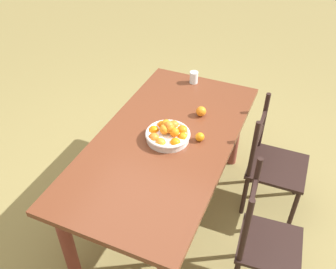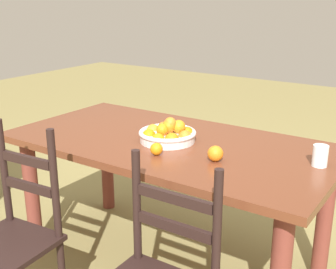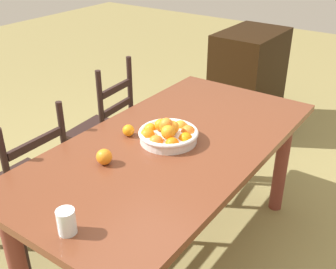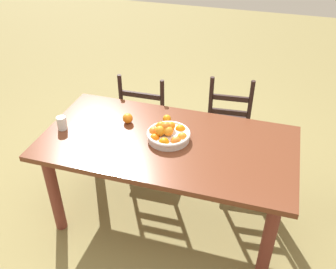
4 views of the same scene
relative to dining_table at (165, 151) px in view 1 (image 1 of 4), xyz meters
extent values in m
plane|color=olive|center=(0.00, 0.00, -0.66)|extent=(12.00, 12.00, 0.00)
cube|color=brown|center=(0.00, 0.00, 0.10)|extent=(1.82, 0.93, 0.04)
cylinder|color=brown|center=(-0.79, -0.35, -0.29)|extent=(0.09, 0.09, 0.74)
cylinder|color=brown|center=(0.79, -0.35, -0.29)|extent=(0.09, 0.09, 0.74)
cylinder|color=brown|center=(-0.79, 0.35, -0.29)|extent=(0.09, 0.09, 0.74)
cube|color=black|center=(0.33, 0.86, -0.22)|extent=(0.42, 0.42, 0.03)
cylinder|color=black|center=(0.15, 1.01, -0.45)|extent=(0.04, 0.04, 0.43)
cylinder|color=black|center=(0.18, 0.68, -0.45)|extent=(0.04, 0.04, 0.43)
cylinder|color=black|center=(0.51, 0.71, 0.06)|extent=(0.04, 0.04, 0.53)
cylinder|color=black|center=(0.18, 0.68, 0.06)|extent=(0.04, 0.04, 0.53)
cube|color=black|center=(0.34, 0.70, 0.01)|extent=(0.29, 0.05, 0.04)
cube|color=black|center=(0.34, 0.70, 0.15)|extent=(0.29, 0.05, 0.04)
cube|color=black|center=(-0.42, 0.78, -0.24)|extent=(0.45, 0.45, 0.03)
cylinder|color=black|center=(-0.23, 0.97, -0.45)|extent=(0.04, 0.04, 0.41)
cylinder|color=black|center=(-0.62, 0.96, -0.45)|extent=(0.04, 0.04, 0.41)
cylinder|color=black|center=(-0.23, 0.59, -0.45)|extent=(0.04, 0.04, 0.41)
cylinder|color=black|center=(-0.61, 0.58, -0.45)|extent=(0.04, 0.04, 0.41)
cylinder|color=black|center=(-0.23, 0.59, 0.03)|extent=(0.04, 0.04, 0.50)
cylinder|color=black|center=(-0.61, 0.58, 0.03)|extent=(0.04, 0.04, 0.50)
cube|color=black|center=(-0.42, 0.59, -0.02)|extent=(0.35, 0.03, 0.04)
cube|color=black|center=(-0.42, 0.59, 0.11)|extent=(0.35, 0.03, 0.04)
cylinder|color=silver|center=(0.00, 0.02, 0.14)|extent=(0.30, 0.30, 0.05)
torus|color=silver|center=(0.00, 0.02, 0.17)|extent=(0.32, 0.32, 0.02)
sphere|color=orange|center=(0.10, 0.01, 0.16)|extent=(0.07, 0.07, 0.07)
sphere|color=orange|center=(0.06, 0.11, 0.16)|extent=(0.07, 0.07, 0.07)
sphere|color=orange|center=(-0.01, 0.13, 0.16)|extent=(0.07, 0.07, 0.07)
sphere|color=orange|center=(-0.08, 0.10, 0.16)|extent=(0.08, 0.08, 0.08)
sphere|color=orange|center=(-0.11, 0.02, 0.16)|extent=(0.08, 0.08, 0.08)
sphere|color=orange|center=(-0.08, -0.06, 0.16)|extent=(0.07, 0.07, 0.07)
sphere|color=orange|center=(0.00, -0.09, 0.16)|extent=(0.07, 0.07, 0.07)
sphere|color=orange|center=(0.07, -0.05, 0.16)|extent=(0.08, 0.08, 0.08)
sphere|color=orange|center=(-0.02, 0.02, 0.22)|extent=(0.07, 0.07, 0.07)
sphere|color=orange|center=(0.01, 0.00, 0.20)|extent=(0.07, 0.07, 0.07)
sphere|color=orange|center=(-0.01, 0.03, 0.21)|extent=(0.07, 0.07, 0.07)
sphere|color=orange|center=(-0.05, -0.01, 0.20)|extent=(0.07, 0.07, 0.07)
sphere|color=orange|center=(0.00, 0.07, 0.20)|extent=(0.07, 0.07, 0.07)
sphere|color=orange|center=(-0.36, 0.14, 0.16)|extent=(0.08, 0.08, 0.08)
sphere|color=orange|center=(-0.08, 0.23, 0.15)|extent=(0.06, 0.06, 0.06)
cylinder|color=silver|center=(-0.80, -0.08, 0.17)|extent=(0.07, 0.07, 0.10)
camera|label=1|loc=(1.81, 0.80, 1.76)|focal=39.02mm
camera|label=2|loc=(-1.29, 1.92, 0.89)|focal=47.05mm
camera|label=3|loc=(-1.55, -1.07, 1.16)|focal=43.78mm
camera|label=4|loc=(0.63, -2.07, 1.68)|focal=39.96mm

